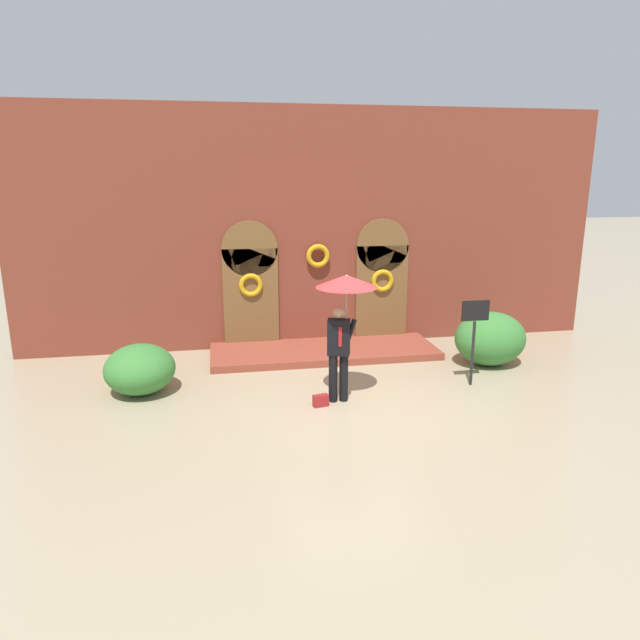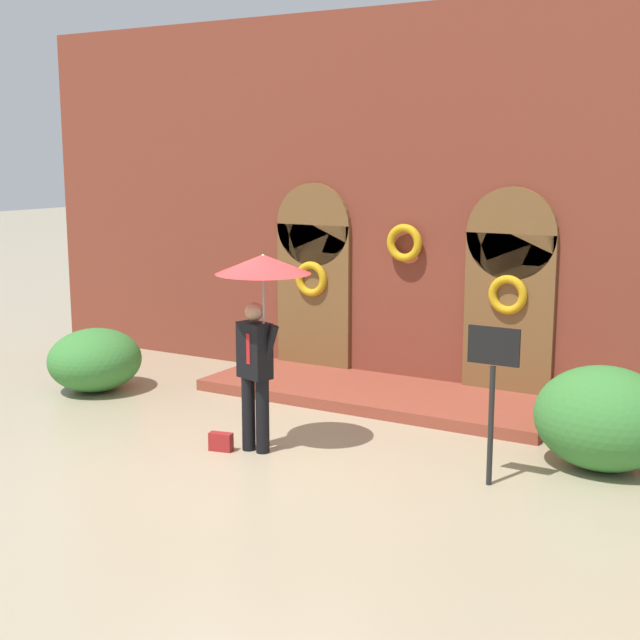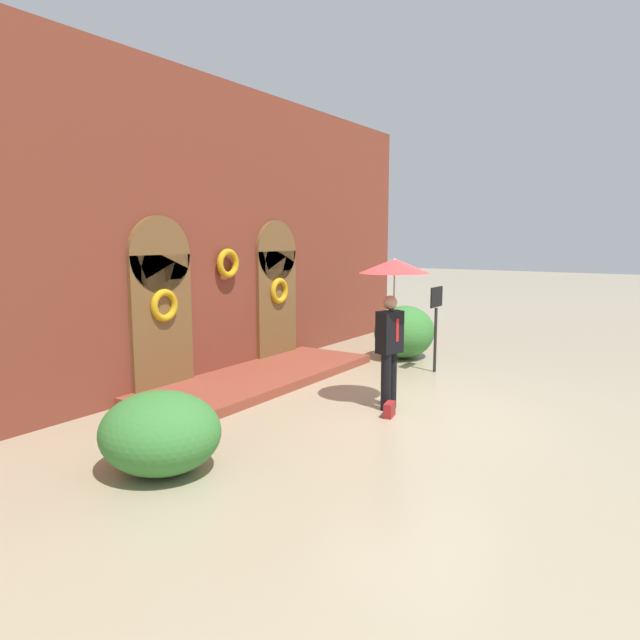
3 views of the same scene
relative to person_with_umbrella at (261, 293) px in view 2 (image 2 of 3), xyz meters
The scene contains 7 objects.
ground_plane 1.94m from the person_with_umbrella, 61.44° to the right, with size 80.00×80.00×0.00m, color tan.
building_facade 3.95m from the person_with_umbrella, 87.70° to the left, with size 14.00×2.30×5.60m.
person_with_umbrella is the anchor object (origin of this frame).
handbag 1.87m from the person_with_umbrella, 156.75° to the right, with size 0.28×0.12×0.22m, color maroon.
sign_post 2.80m from the person_with_umbrella, ahead, with size 0.56×0.06×1.72m.
shrub_left 4.16m from the person_with_umbrella, 163.59° to the left, with size 1.33×1.43×0.94m, color #387A33.
shrub_right 4.10m from the person_with_umbrella, 21.90° to the left, with size 1.56×1.30×1.18m, color #387A33.
Camera 2 is at (5.51, -8.10, 3.47)m, focal length 50.00 mm.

